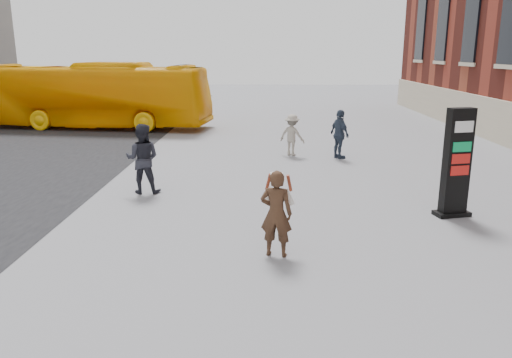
{
  "coord_description": "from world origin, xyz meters",
  "views": [
    {
      "loc": [
        -0.39,
        -9.07,
        3.76
      ],
      "look_at": [
        -0.57,
        0.77,
        1.24
      ],
      "focal_mm": 35.0,
      "sensor_mm": 36.0,
      "label": 1
    }
  ],
  "objects_px": {
    "info_pylon": "(457,163)",
    "pedestrian_c": "(340,134)",
    "bus": "(93,95)",
    "pedestrian_a": "(143,159)",
    "pedestrian_b": "(292,135)",
    "woman": "(276,212)"
  },
  "relations": [
    {
      "from": "info_pylon",
      "to": "pedestrian_c",
      "type": "height_order",
      "value": "info_pylon"
    },
    {
      "from": "bus",
      "to": "pedestrian_a",
      "type": "xyz_separation_m",
      "value": [
        5.29,
        -11.89,
        -0.67
      ]
    },
    {
      "from": "bus",
      "to": "pedestrian_b",
      "type": "relative_size",
      "value": 7.64
    },
    {
      "from": "woman",
      "to": "pedestrian_c",
      "type": "bearing_deg",
      "value": -93.76
    },
    {
      "from": "bus",
      "to": "pedestrian_b",
      "type": "distance_m",
      "value": 11.77
    },
    {
      "from": "pedestrian_a",
      "to": "woman",
      "type": "bearing_deg",
      "value": 129.75
    },
    {
      "from": "pedestrian_a",
      "to": "pedestrian_b",
      "type": "xyz_separation_m",
      "value": [
        4.31,
        5.14,
        -0.19
      ]
    },
    {
      "from": "pedestrian_b",
      "to": "pedestrian_c",
      "type": "xyz_separation_m",
      "value": [
        1.68,
        -0.52,
        0.12
      ]
    },
    {
      "from": "woman",
      "to": "bus",
      "type": "bearing_deg",
      "value": -49.68
    },
    {
      "from": "pedestrian_c",
      "to": "pedestrian_b",
      "type": "bearing_deg",
      "value": 46.75
    },
    {
      "from": "info_pylon",
      "to": "woman",
      "type": "bearing_deg",
      "value": -163.65
    },
    {
      "from": "info_pylon",
      "to": "bus",
      "type": "relative_size",
      "value": 0.22
    },
    {
      "from": "woman",
      "to": "bus",
      "type": "xyz_separation_m",
      "value": [
        -8.82,
        16.17,
        0.77
      ]
    },
    {
      "from": "woman",
      "to": "pedestrian_b",
      "type": "height_order",
      "value": "woman"
    },
    {
      "from": "bus",
      "to": "info_pylon",
      "type": "bearing_deg",
      "value": -129.13
    },
    {
      "from": "pedestrian_a",
      "to": "pedestrian_c",
      "type": "bearing_deg",
      "value": -142.14
    },
    {
      "from": "pedestrian_a",
      "to": "pedestrian_c",
      "type": "xyz_separation_m",
      "value": [
        5.99,
        4.61,
        -0.07
      ]
    },
    {
      "from": "info_pylon",
      "to": "pedestrian_c",
      "type": "bearing_deg",
      "value": 91.34
    },
    {
      "from": "info_pylon",
      "to": "bus",
      "type": "xyz_separation_m",
      "value": [
        -13.02,
        13.74,
        0.36
      ]
    },
    {
      "from": "bus",
      "to": "pedestrian_b",
      "type": "bearing_deg",
      "value": -117.7
    },
    {
      "from": "pedestrian_a",
      "to": "bus",
      "type": "bearing_deg",
      "value": -65.76
    },
    {
      "from": "pedestrian_b",
      "to": "woman",
      "type": "bearing_deg",
      "value": 114.72
    }
  ]
}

